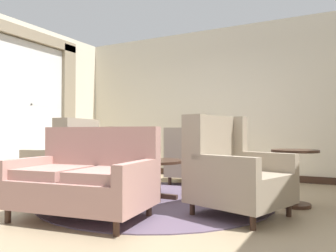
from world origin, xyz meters
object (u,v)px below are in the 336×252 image
(armchair_near_sideboard, at_px, (191,160))
(side_table, at_px, (295,172))
(settee, at_px, (84,180))
(armchair_beside_settee, at_px, (66,160))
(armchair_foreground_right, at_px, (233,173))
(porcelain_vase, at_px, (152,148))
(coffee_table, at_px, (153,168))
(armchair_back_corner, at_px, (125,160))

(armchair_near_sideboard, bearing_deg, side_table, 142.82)
(settee, relative_size, armchair_beside_settee, 1.37)
(armchair_foreground_right, height_order, side_table, armchair_foreground_right)
(settee, bearing_deg, porcelain_vase, 78.98)
(coffee_table, bearing_deg, armchair_back_corner, 140.82)
(armchair_back_corner, bearing_deg, settee, 52.13)
(porcelain_vase, xyz_separation_m, armchair_near_sideboard, (-0.01, 1.38, -0.25))
(armchair_beside_settee, distance_m, side_table, 3.30)
(side_table, bearing_deg, armchair_foreground_right, -127.31)
(porcelain_vase, height_order, armchair_back_corner, armchair_back_corner)
(armchair_back_corner, bearing_deg, armchair_near_sideboard, 146.43)
(settee, bearing_deg, side_table, 32.92)
(armchair_back_corner, bearing_deg, armchair_foreground_right, 89.38)
(settee, xyz_separation_m, armchair_foreground_right, (1.31, 0.84, 0.05))
(coffee_table, distance_m, side_table, 1.78)
(porcelain_vase, bearing_deg, settee, -93.99)
(settee, distance_m, armchair_beside_settee, 1.87)
(coffee_table, height_order, settee, settee)
(armchair_back_corner, bearing_deg, coffee_table, 78.71)
(porcelain_vase, relative_size, armchair_beside_settee, 0.36)
(porcelain_vase, xyz_separation_m, armchair_back_corner, (-1.01, 0.84, -0.25))
(armchair_back_corner, height_order, armchair_beside_settee, armchair_beside_settee)
(armchair_back_corner, bearing_deg, side_table, 107.57)
(armchair_foreground_right, bearing_deg, side_table, -18.86)
(porcelain_vase, xyz_separation_m, settee, (-0.09, -1.22, -0.27))
(armchair_back_corner, xyz_separation_m, side_table, (2.78, -0.51, -0.01))
(coffee_table, distance_m, armchair_foreground_right, 1.27)
(side_table, bearing_deg, settee, -140.05)
(armchair_foreground_right, distance_m, armchair_back_corner, 2.55)
(settee, height_order, side_table, settee)
(armchair_foreground_right, height_order, armchair_beside_settee, armchair_beside_settee)
(porcelain_vase, xyz_separation_m, armchair_beside_settee, (-1.51, -0.02, -0.22))
(porcelain_vase, distance_m, armchair_near_sideboard, 1.40)
(armchair_near_sideboard, xyz_separation_m, armchair_foreground_right, (1.24, -1.76, 0.03))
(settee, relative_size, armchair_near_sideboard, 1.53)
(armchair_near_sideboard, bearing_deg, armchair_foreground_right, 118.51)
(coffee_table, height_order, armchair_near_sideboard, armchair_near_sideboard)
(coffee_table, bearing_deg, settee, -94.65)
(side_table, bearing_deg, coffee_table, -169.34)
(settee, distance_m, armchair_foreground_right, 1.56)
(settee, bearing_deg, armchair_back_corner, 107.21)
(armchair_foreground_right, bearing_deg, porcelain_vase, 91.24)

